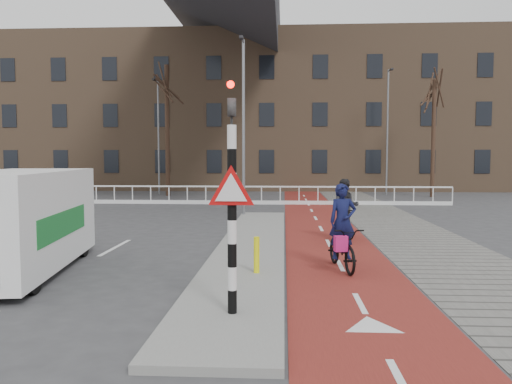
{
  "coord_description": "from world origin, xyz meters",
  "views": [
    {
      "loc": [
        0.18,
        -9.5,
        2.52
      ],
      "look_at": [
        -0.62,
        5.0,
        1.5
      ],
      "focal_mm": 35.0,
      "sensor_mm": 36.0,
      "label": 1
    }
  ],
  "objects": [
    {
      "name": "ground",
      "position": [
        0.0,
        0.0,
        0.0
      ],
      "size": [
        120.0,
        120.0,
        0.0
      ],
      "primitive_type": "plane",
      "color": "#38383A",
      "rests_on": "ground"
    },
    {
      "name": "bike_lane",
      "position": [
        1.5,
        10.0,
        0.01
      ],
      "size": [
        2.5,
        60.0,
        0.01
      ],
      "primitive_type": "cube",
      "color": "maroon",
      "rests_on": "ground"
    },
    {
      "name": "sidewalk",
      "position": [
        4.3,
        10.0,
        0.01
      ],
      "size": [
        3.0,
        60.0,
        0.01
      ],
      "primitive_type": "cube",
      "color": "slate",
      "rests_on": "ground"
    },
    {
      "name": "curb_island",
      "position": [
        -0.7,
        4.0,
        0.06
      ],
      "size": [
        1.8,
        16.0,
        0.12
      ],
      "primitive_type": "cube",
      "color": "gray",
      "rests_on": "ground"
    },
    {
      "name": "traffic_signal",
      "position": [
        -0.6,
        -2.02,
        1.99
      ],
      "size": [
        0.8,
        0.8,
        3.68
      ],
      "color": "black",
      "rests_on": "curb_island"
    },
    {
      "name": "bollard",
      "position": [
        -0.37,
        0.69,
        0.5
      ],
      "size": [
        0.12,
        0.12,
        0.75
      ],
      "primitive_type": "cylinder",
      "color": "#F1EF0D",
      "rests_on": "curb_island"
    },
    {
      "name": "cyclist_near",
      "position": [
        1.5,
        1.6,
        0.65
      ],
      "size": [
        0.96,
        1.92,
        1.92
      ],
      "rotation": [
        0.0,
        0.0,
        0.18
      ],
      "color": "black",
      "rests_on": "bike_lane"
    },
    {
      "name": "cyclist_far",
      "position": [
        2.04,
        5.48,
        0.78
      ],
      "size": [
        0.86,
        1.76,
        1.86
      ],
      "rotation": [
        0.0,
        0.0,
        -0.13
      ],
      "color": "black",
      "rests_on": "bike_lane"
    },
    {
      "name": "van",
      "position": [
        -5.58,
        0.87,
        1.17
      ],
      "size": [
        2.76,
        5.39,
        2.22
      ],
      "rotation": [
        0.0,
        0.0,
        0.14
      ],
      "color": "white",
      "rests_on": "ground"
    },
    {
      "name": "railing",
      "position": [
        -5.0,
        17.0,
        0.31
      ],
      "size": [
        28.0,
        0.1,
        0.99
      ],
      "color": "silver",
      "rests_on": "ground"
    },
    {
      "name": "townhouse_row",
      "position": [
        -3.0,
        32.0,
        7.81
      ],
      "size": [
        46.0,
        10.0,
        15.9
      ],
      "color": "#7F6047",
      "rests_on": "ground"
    },
    {
      "name": "tree_mid",
      "position": [
        -7.39,
        22.72,
        4.23
      ],
      "size": [
        0.29,
        0.29,
        8.46
      ],
      "primitive_type": "cylinder",
      "color": "#321E16",
      "rests_on": "ground"
    },
    {
      "name": "tree_right",
      "position": [
        9.59,
        22.61,
        3.68
      ],
      "size": [
        0.26,
        0.26,
        7.35
      ],
      "primitive_type": "cylinder",
      "color": "#321E16",
      "rests_on": "ground"
    },
    {
      "name": "streetlight_near",
      "position": [
        -1.49,
        11.25,
        3.66
      ],
      "size": [
        0.12,
        0.12,
        7.32
      ],
      "primitive_type": "cylinder",
      "color": "slate",
      "rests_on": "ground"
    },
    {
      "name": "streetlight_left",
      "position": [
        -8.26,
        23.83,
        3.85
      ],
      "size": [
        0.12,
        0.12,
        7.69
      ],
      "primitive_type": "cylinder",
      "color": "slate",
      "rests_on": "ground"
    },
    {
      "name": "streetlight_right",
      "position": [
        7.02,
        24.08,
        4.12
      ],
      "size": [
        0.12,
        0.12,
        8.25
      ],
      "primitive_type": "cylinder",
      "color": "slate",
      "rests_on": "ground"
    }
  ]
}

